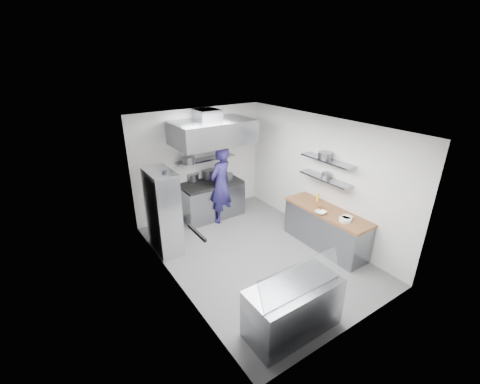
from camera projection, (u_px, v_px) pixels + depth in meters
floor at (255, 254)px, 6.99m from camera, size 5.00×5.00×0.00m
ceiling at (258, 125)px, 5.88m from camera, size 5.00×5.00×0.00m
wall_back at (200, 163)px, 8.35m from camera, size 3.60×2.80×0.02m
wall_front at (362, 254)px, 4.53m from camera, size 3.60×2.80×0.02m
wall_left at (173, 218)px, 5.52m from camera, size 2.80×5.00×0.02m
wall_right at (320, 177)px, 7.35m from camera, size 2.80×5.00×0.02m
gas_range at (212, 200)px, 8.47m from camera, size 1.60×0.80×0.90m
cooktop at (211, 183)px, 8.28m from camera, size 1.57×0.78×0.06m
stock_pot_left at (193, 177)px, 8.34m from camera, size 0.31×0.31×0.20m
stock_pot_mid at (208, 174)px, 8.52m from camera, size 0.36×0.36×0.24m
stock_pot_right at (228, 177)px, 8.43m from camera, size 0.28×0.28×0.16m
over_range_shelf at (206, 159)px, 8.23m from camera, size 1.60×0.30×0.04m
shelf_pot_a at (189, 160)px, 7.78m from camera, size 0.28×0.28×0.18m
extractor_hood at (213, 132)px, 7.60m from camera, size 1.90×1.15×0.55m
hood_duct at (207, 115)px, 7.62m from camera, size 0.55×0.55×0.24m
red_firebox at (154, 172)px, 7.65m from camera, size 0.22×0.10×0.26m
chef at (221, 185)px, 8.02m from camera, size 0.85×0.72×1.98m
wire_rack at (163, 212)px, 6.80m from camera, size 0.50×0.90×1.85m
rack_bin_a at (168, 222)px, 6.66m from camera, size 0.15×0.19×0.17m
rack_bin_b at (161, 195)px, 6.68m from camera, size 0.13×0.16×0.14m
rack_jar at (165, 175)px, 6.33m from camera, size 0.10×0.10×0.18m
knife_strip at (197, 233)px, 4.79m from camera, size 0.04×0.55×0.05m
prep_counter_base at (325, 229)px, 7.12m from camera, size 0.62×2.00×0.84m
prep_counter_top at (327, 211)px, 6.94m from camera, size 0.65×2.04×0.06m
plate_stack_a at (347, 218)px, 6.54m from camera, size 0.22×0.22×0.06m
plate_stack_b at (345, 220)px, 6.46m from camera, size 0.24×0.24×0.06m
copper_pan at (321, 209)px, 6.92m from camera, size 0.16×0.16×0.06m
squeeze_bottle at (318, 197)px, 7.32m from camera, size 0.06×0.06×0.18m
mixing_bowl at (321, 212)px, 6.77m from camera, size 0.27×0.27×0.06m
wall_shelf_lower at (325, 179)px, 7.00m from camera, size 0.30×1.30×0.04m
wall_shelf_upper at (327, 160)px, 6.84m from camera, size 0.30×1.30×0.04m
shelf_pot_c at (326, 175)px, 7.02m from camera, size 0.20×0.20×0.10m
shelf_pot_d at (325, 155)px, 6.86m from camera, size 0.29×0.29×0.14m
display_case at (293, 308)px, 4.91m from camera, size 1.50×0.70×0.85m
display_glass at (302, 278)px, 4.56m from camera, size 1.47×0.19×0.42m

